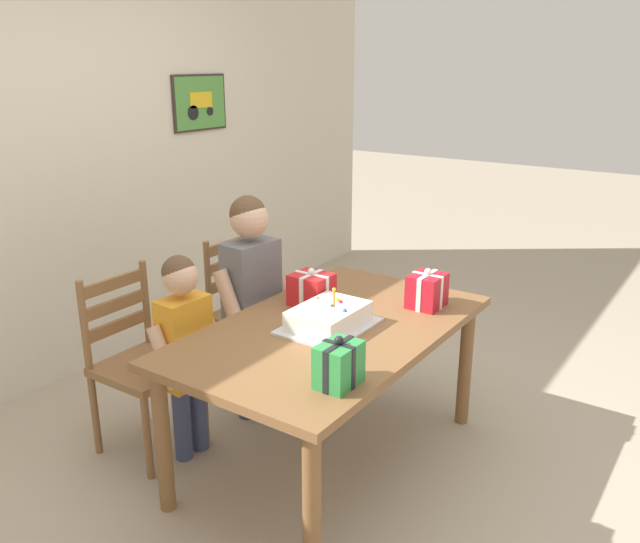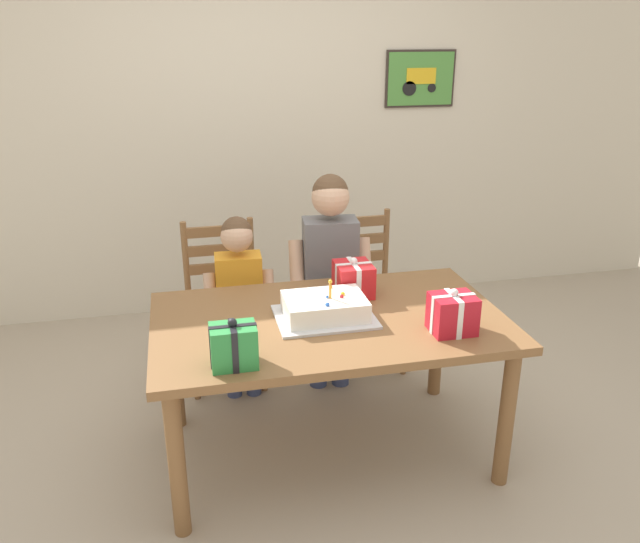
{
  "view_description": "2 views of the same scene",
  "coord_description": "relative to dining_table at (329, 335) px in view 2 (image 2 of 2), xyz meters",
  "views": [
    {
      "loc": [
        -2.32,
        -1.54,
        1.9
      ],
      "look_at": [
        0.08,
        0.12,
        0.95
      ],
      "focal_mm": 36.41,
      "sensor_mm": 36.0,
      "label": 1
    },
    {
      "loc": [
        -0.62,
        -2.54,
        1.95
      ],
      "look_at": [
        -0.02,
        0.1,
        0.91
      ],
      "focal_mm": 35.82,
      "sensor_mm": 36.0,
      "label": 2
    }
  ],
  "objects": [
    {
      "name": "gift_box_corner_small",
      "position": [
        0.48,
        -0.25,
        0.17
      ],
      "size": [
        0.19,
        0.16,
        0.2
      ],
      "color": "red",
      "rests_on": "dining_table"
    },
    {
      "name": "back_wall",
      "position": [
        0.0,
        1.92,
        0.66
      ],
      "size": [
        6.4,
        0.11,
        2.6
      ],
      "color": "beige",
      "rests_on": "ground"
    },
    {
      "name": "child_younger",
      "position": [
        -0.35,
        0.61,
        -0.0
      ],
      "size": [
        0.38,
        0.22,
        1.04
      ],
      "color": "#38426B",
      "rests_on": "ground"
    },
    {
      "name": "chair_left",
      "position": [
        -0.42,
        0.86,
        -0.17
      ],
      "size": [
        0.43,
        0.43,
        0.92
      ],
      "color": "brown",
      "rests_on": "ground"
    },
    {
      "name": "chair_right",
      "position": [
        0.42,
        0.86,
        -0.17
      ],
      "size": [
        0.43,
        0.43,
        0.92
      ],
      "color": "brown",
      "rests_on": "ground"
    },
    {
      "name": "birthday_cake",
      "position": [
        -0.02,
        -0.0,
        0.13
      ],
      "size": [
        0.44,
        0.34,
        0.19
      ],
      "color": "silver",
      "rests_on": "dining_table"
    },
    {
      "name": "child_older",
      "position": [
        0.15,
        0.61,
        0.12
      ],
      "size": [
        0.46,
        0.27,
        1.24
      ],
      "color": "#38426B",
      "rests_on": "ground"
    },
    {
      "name": "dining_table",
      "position": [
        0.0,
        0.0,
        0.0
      ],
      "size": [
        1.58,
        0.94,
        0.72
      ],
      "color": "brown",
      "rests_on": "ground"
    },
    {
      "name": "gift_box_red_large",
      "position": [
        -0.46,
        -0.34,
        0.17
      ],
      "size": [
        0.18,
        0.14,
        0.2
      ],
      "color": "#2D8E42",
      "rests_on": "dining_table"
    },
    {
      "name": "ground_plane",
      "position": [
        0.0,
        0.0,
        -0.64
      ],
      "size": [
        20.0,
        20.0,
        0.0
      ],
      "primitive_type": "plane",
      "color": "tan"
    },
    {
      "name": "gift_box_beside_cake",
      "position": [
        0.18,
        0.24,
        0.17
      ],
      "size": [
        0.18,
        0.2,
        0.19
      ],
      "color": "red",
      "rests_on": "dining_table"
    }
  ]
}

